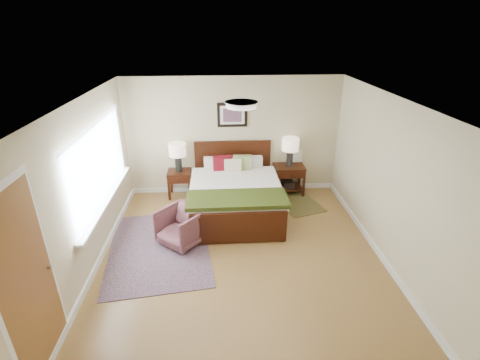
{
  "coord_description": "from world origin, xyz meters",
  "views": [
    {
      "loc": [
        -0.31,
        -4.57,
        3.45
      ],
      "look_at": [
        0.03,
        0.7,
        1.05
      ],
      "focal_mm": 26.0,
      "sensor_mm": 36.0,
      "label": 1
    }
  ],
  "objects_px": {
    "armchair": "(181,227)",
    "nightstand_right": "(289,177)",
    "lamp_left": "(178,152)",
    "lamp_right": "(290,147)",
    "bed": "(235,189)",
    "nightstand_left": "(179,177)",
    "rug_persian": "(160,248)"
  },
  "relations": [
    {
      "from": "nightstand_left",
      "to": "lamp_left",
      "type": "distance_m",
      "value": 0.56
    },
    {
      "from": "armchair",
      "to": "rug_persian",
      "type": "xyz_separation_m",
      "value": [
        -0.37,
        -0.15,
        -0.31
      ]
    },
    {
      "from": "lamp_left",
      "to": "rug_persian",
      "type": "height_order",
      "value": "lamp_left"
    },
    {
      "from": "nightstand_left",
      "to": "nightstand_right",
      "type": "relative_size",
      "value": 0.9
    },
    {
      "from": "lamp_left",
      "to": "armchair",
      "type": "bearing_deg",
      "value": -84.1
    },
    {
      "from": "bed",
      "to": "armchair",
      "type": "xyz_separation_m",
      "value": [
        -0.96,
        -0.97,
        -0.22
      ]
    },
    {
      "from": "bed",
      "to": "nightstand_right",
      "type": "bearing_deg",
      "value": 33.6
    },
    {
      "from": "nightstand_right",
      "to": "nightstand_left",
      "type": "bearing_deg",
      "value": -179.84
    },
    {
      "from": "bed",
      "to": "rug_persian",
      "type": "distance_m",
      "value": 1.81
    },
    {
      "from": "bed",
      "to": "nightstand_right",
      "type": "height_order",
      "value": "bed"
    },
    {
      "from": "nightstand_right",
      "to": "armchair",
      "type": "distance_m",
      "value": 2.8
    },
    {
      "from": "nightstand_right",
      "to": "armchair",
      "type": "xyz_separation_m",
      "value": [
        -2.17,
        -1.77,
        -0.08
      ]
    },
    {
      "from": "nightstand_right",
      "to": "rug_persian",
      "type": "relative_size",
      "value": 0.28
    },
    {
      "from": "lamp_right",
      "to": "armchair",
      "type": "height_order",
      "value": "lamp_right"
    },
    {
      "from": "nightstand_left",
      "to": "lamp_right",
      "type": "xyz_separation_m",
      "value": [
        2.35,
        0.02,
        0.62
      ]
    },
    {
      "from": "lamp_left",
      "to": "rug_persian",
      "type": "xyz_separation_m",
      "value": [
        -0.18,
        -1.93,
        -1.01
      ]
    },
    {
      "from": "rug_persian",
      "to": "nightstand_right",
      "type": "bearing_deg",
      "value": 29.87
    },
    {
      "from": "bed",
      "to": "nightstand_right",
      "type": "xyz_separation_m",
      "value": [
        1.21,
        0.8,
        -0.14
      ]
    },
    {
      "from": "bed",
      "to": "rug_persian",
      "type": "xyz_separation_m",
      "value": [
        -1.33,
        -1.11,
        -0.52
      ]
    },
    {
      "from": "armchair",
      "to": "rug_persian",
      "type": "bearing_deg",
      "value": -117.42
    },
    {
      "from": "armchair",
      "to": "lamp_right",
      "type": "bearing_deg",
      "value": 80.32
    },
    {
      "from": "lamp_left",
      "to": "armchair",
      "type": "xyz_separation_m",
      "value": [
        0.18,
        -1.78,
        -0.7
      ]
    },
    {
      "from": "nightstand_left",
      "to": "rug_persian",
      "type": "xyz_separation_m",
      "value": [
        -0.18,
        -1.91,
        -0.45
      ]
    },
    {
      "from": "armchair",
      "to": "nightstand_right",
      "type": "bearing_deg",
      "value": 80.1
    },
    {
      "from": "nightstand_right",
      "to": "lamp_left",
      "type": "bearing_deg",
      "value": 179.66
    },
    {
      "from": "nightstand_right",
      "to": "lamp_left",
      "type": "xyz_separation_m",
      "value": [
        -2.35,
        0.01,
        0.62
      ]
    },
    {
      "from": "nightstand_left",
      "to": "armchair",
      "type": "xyz_separation_m",
      "value": [
        0.18,
        -1.76,
        -0.15
      ]
    },
    {
      "from": "lamp_right",
      "to": "bed",
      "type": "bearing_deg",
      "value": -145.94
    },
    {
      "from": "nightstand_right",
      "to": "lamp_right",
      "type": "xyz_separation_m",
      "value": [
        -0.0,
        0.01,
        0.69
      ]
    },
    {
      "from": "bed",
      "to": "armchair",
      "type": "bearing_deg",
      "value": -134.89
    },
    {
      "from": "lamp_left",
      "to": "nightstand_right",
      "type": "bearing_deg",
      "value": -0.34
    },
    {
      "from": "nightstand_left",
      "to": "lamp_right",
      "type": "relative_size",
      "value": 0.95
    }
  ]
}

